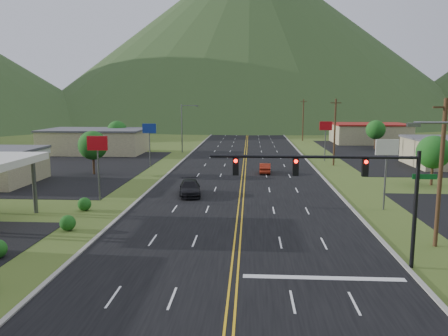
# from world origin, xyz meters

# --- Properties ---
(traffic_signal) EXTENTS (13.10, 0.43, 7.00)m
(traffic_signal) POSITION_xyz_m (6.48, 14.00, 5.33)
(traffic_signal) COLOR black
(traffic_signal) RESTS_ON ground
(streetlight_west) EXTENTS (3.28, 0.25, 9.00)m
(streetlight_west) POSITION_xyz_m (-11.68, 70.00, 5.18)
(streetlight_west) COLOR #59595E
(streetlight_west) RESTS_ON ground
(building_west_far) EXTENTS (18.40, 11.40, 4.50)m
(building_west_far) POSITION_xyz_m (-28.00, 68.00, 2.26)
(building_west_far) COLOR #C9BC8B
(building_west_far) RESTS_ON ground
(building_east_far) EXTENTS (16.40, 12.40, 4.50)m
(building_east_far) POSITION_xyz_m (28.00, 90.00, 2.26)
(building_east_far) COLOR #C9BC8B
(building_east_far) RESTS_ON ground
(pole_sign_west_a) EXTENTS (2.00, 0.18, 6.40)m
(pole_sign_west_a) POSITION_xyz_m (-14.00, 30.00, 5.05)
(pole_sign_west_a) COLOR #59595E
(pole_sign_west_a) RESTS_ON ground
(pole_sign_west_b) EXTENTS (2.00, 0.18, 6.40)m
(pole_sign_west_b) POSITION_xyz_m (-14.00, 52.00, 5.05)
(pole_sign_west_b) COLOR #59595E
(pole_sign_west_b) RESTS_ON ground
(pole_sign_east_a) EXTENTS (2.00, 0.18, 6.40)m
(pole_sign_east_a) POSITION_xyz_m (13.00, 28.00, 5.05)
(pole_sign_east_a) COLOR #59595E
(pole_sign_east_a) RESTS_ON ground
(pole_sign_east_b) EXTENTS (2.00, 0.18, 6.40)m
(pole_sign_east_b) POSITION_xyz_m (13.00, 60.00, 5.05)
(pole_sign_east_b) COLOR #59595E
(pole_sign_east_b) RESTS_ON ground
(tree_west_a) EXTENTS (3.84, 3.84, 5.82)m
(tree_west_a) POSITION_xyz_m (-20.00, 45.00, 3.89)
(tree_west_a) COLOR #382314
(tree_west_a) RESTS_ON ground
(tree_west_b) EXTENTS (3.84, 3.84, 5.82)m
(tree_west_b) POSITION_xyz_m (-25.00, 72.00, 3.89)
(tree_west_b) COLOR #382314
(tree_west_b) RESTS_ON ground
(tree_east_a) EXTENTS (3.84, 3.84, 5.82)m
(tree_east_a) POSITION_xyz_m (22.00, 40.00, 3.89)
(tree_east_a) COLOR #382314
(tree_east_a) RESTS_ON ground
(tree_east_b) EXTENTS (3.84, 3.84, 5.82)m
(tree_east_b) POSITION_xyz_m (26.00, 78.00, 3.89)
(tree_east_b) COLOR #382314
(tree_east_b) RESTS_ON ground
(utility_pole_a) EXTENTS (1.60, 0.28, 10.00)m
(utility_pole_a) POSITION_xyz_m (13.50, 18.00, 5.13)
(utility_pole_a) COLOR #382314
(utility_pole_a) RESTS_ON ground
(utility_pole_b) EXTENTS (1.60, 0.28, 10.00)m
(utility_pole_b) POSITION_xyz_m (13.50, 55.00, 5.13)
(utility_pole_b) COLOR #382314
(utility_pole_b) RESTS_ON ground
(utility_pole_c) EXTENTS (1.60, 0.28, 10.00)m
(utility_pole_c) POSITION_xyz_m (13.50, 95.00, 5.13)
(utility_pole_c) COLOR #382314
(utility_pole_c) RESTS_ON ground
(utility_pole_d) EXTENTS (1.60, 0.28, 10.00)m
(utility_pole_d) POSITION_xyz_m (13.50, 135.00, 5.13)
(utility_pole_d) COLOR #382314
(utility_pole_d) RESTS_ON ground
(mountain_n) EXTENTS (220.00, 220.00, 85.00)m
(mountain_n) POSITION_xyz_m (0.00, 220.00, 42.50)
(mountain_n) COLOR #213D1C
(mountain_n) RESTS_ON ground
(car_dark_mid) EXTENTS (2.89, 5.52, 1.53)m
(car_dark_mid) POSITION_xyz_m (-5.38, 32.77, 0.76)
(car_dark_mid) COLOR black
(car_dark_mid) RESTS_ON ground
(car_red_far) EXTENTS (1.64, 4.20, 1.36)m
(car_red_far) POSITION_xyz_m (2.90, 47.15, 0.68)
(car_red_far) COLOR maroon
(car_red_far) RESTS_ON ground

